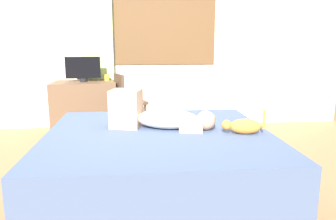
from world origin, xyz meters
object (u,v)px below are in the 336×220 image
Objects in this scene: cup at (107,77)px; chair_by_desk at (126,99)px; tv_monitor at (83,69)px; cat at (243,126)px; person_lying at (157,116)px; desk at (86,108)px; bed at (159,161)px.

cup is 0.49m from chair_by_desk.
tv_monitor is 0.56× the size of chair_by_desk.
tv_monitor is at bearing -154.26° from cup.
cat is 4.11× the size of cup.
person_lying is at bearing -63.10° from tv_monitor.
tv_monitor is (-0.01, 0.00, 0.55)m from desk.
cat is (0.70, -0.13, 0.33)m from bed.
cup is (0.31, 0.15, -0.14)m from tv_monitor.
desk is (-1.61, 2.08, -0.22)m from cat.
person_lying reaches higher than cup.
tv_monitor is (-0.93, 1.95, 0.66)m from bed.
person_lying is 1.95× the size of tv_monitor.
cup reaches higher than bed.
chair_by_desk is at bearing -13.25° from tv_monitor.
cup is at bearing 107.28° from person_lying.
chair_by_desk is at bearing 118.05° from cat.
tv_monitor reaches higher than chair_by_desk.
tv_monitor is (-0.92, 1.81, 0.28)m from person_lying.
tv_monitor is at bearing 128.06° from cat.
tv_monitor is 5.55× the size of cup.
desk is 0.61m from chair_by_desk.
person_lying is 0.76m from cat.
desk reaches higher than bed.
cat is 0.40× the size of desk.
person_lying is 10.84× the size of cup.
person_lying is 2.64× the size of cat.
desk is 1.87× the size of tv_monitor.
cat is at bearing -52.20° from desk.
person_lying is 2.06m from cup.
person_lying is at bearing 92.62° from bed.
bed is at bearing 169.73° from cat.
desk is (-0.90, 1.81, -0.27)m from person_lying.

